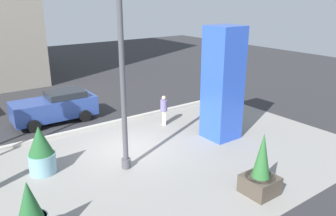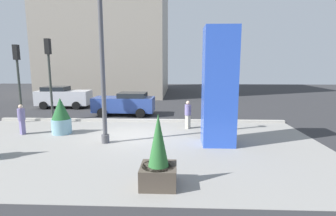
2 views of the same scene
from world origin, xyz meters
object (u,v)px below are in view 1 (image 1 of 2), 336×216
potted_plant_by_pillar (261,172)px  potted_plant_near_right (41,151)px  car_curb_east (56,107)px  pedestrian_by_curb (164,109)px  lamp_post (122,77)px  art_pillar_blue (223,84)px

potted_plant_by_pillar → potted_plant_near_right: 8.03m
car_curb_east → pedestrian_by_curb: 5.79m
potted_plant_near_right → car_curb_east: bearing=66.2°
potted_plant_near_right → potted_plant_by_pillar: bearing=-46.3°
potted_plant_by_pillar → car_curb_east: (-3.25, 11.01, 0.02)m
potted_plant_by_pillar → car_curb_east: 11.48m
potted_plant_near_right → car_curb_east: size_ratio=0.44×
potted_plant_by_pillar → car_curb_east: bearing=106.4°
potted_plant_by_pillar → car_curb_east: size_ratio=0.52×
lamp_post → art_pillar_blue: (5.18, 0.07, -1.06)m
lamp_post → art_pillar_blue: bearing=0.8°
art_pillar_blue → pedestrian_by_curb: size_ratio=3.30×
potted_plant_near_right → car_curb_east: 5.69m
potted_plant_near_right → pedestrian_by_curb: bearing=11.8°
potted_plant_by_pillar → pedestrian_by_curb: size_ratio=1.40×
potted_plant_near_right → art_pillar_blue: bearing=-10.5°
pedestrian_by_curb → lamp_post: bearing=-143.0°
lamp_post → pedestrian_by_curb: 5.64m
lamp_post → car_curb_east: bearing=93.8°
lamp_post → potted_plant_by_pillar: bearing=-56.6°
potted_plant_by_pillar → lamp_post: bearing=123.4°
lamp_post → pedestrian_by_curb: lamp_post is taller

